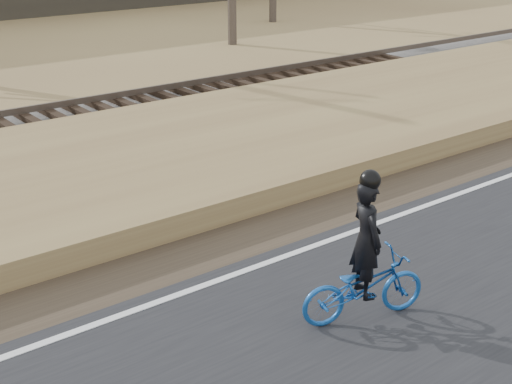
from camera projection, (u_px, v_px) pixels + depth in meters
cyclist at (364, 274)px, 8.96m from camera, size 1.79×1.07×2.02m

